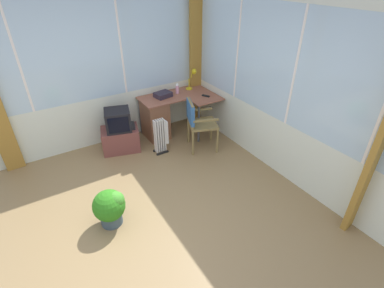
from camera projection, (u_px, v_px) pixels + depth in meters
ground at (145, 231)px, 3.67m from camera, size 5.65×5.78×0.06m
north_window_panel at (78, 76)px, 4.70m from camera, size 4.65×0.07×2.66m
east_window_panel at (292, 95)px, 4.01m from camera, size 0.07×4.78×2.66m
curtain_corner at (196, 60)px, 5.62m from camera, size 0.28×0.08×2.56m
curtain_east_far at (382, 140)px, 3.05m from camera, size 0.28×0.10×2.56m
desk at (159, 116)px, 5.47m from camera, size 1.38×0.96×0.77m
desk_lamp at (194, 76)px, 5.57m from camera, size 0.22×0.19×0.41m
tv_remote at (206, 96)px, 5.39m from camera, size 0.11×0.15×0.02m
spray_bottle at (177, 88)px, 5.47m from camera, size 0.06×0.06×0.22m
paper_tray at (163, 95)px, 5.35m from camera, size 0.34×0.28×0.09m
wooden_armchair at (196, 119)px, 4.98m from camera, size 0.62×0.62×0.93m
tv_on_stand at (120, 133)px, 5.07m from camera, size 0.74×0.60×0.78m
space_heater at (161, 136)px, 5.02m from camera, size 0.26×0.17×0.65m
potted_plant at (110, 206)px, 3.61m from camera, size 0.41×0.41×0.51m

